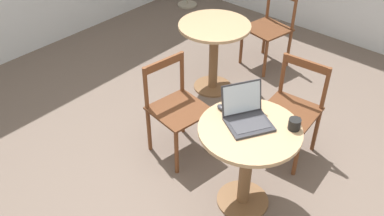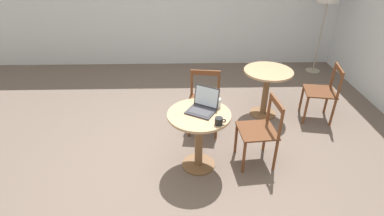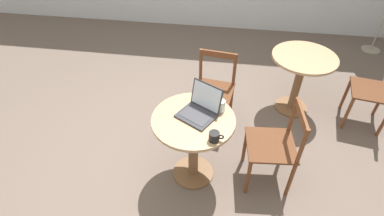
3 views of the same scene
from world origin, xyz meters
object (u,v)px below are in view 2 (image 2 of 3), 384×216
Objects in this scene: chair_mid_right at (323,92)px; laptop at (203,107)px; cafe_table_mid at (267,83)px; chair_near_right at (260,131)px; mug at (219,121)px; chair_near_back at (204,102)px; drinking_glass at (218,103)px; cafe_table_near at (199,128)px; mouse at (202,101)px.

chair_mid_right is 2.13m from laptop.
chair_near_right reaches higher than cafe_table_mid.
chair_mid_right reaches higher than mug.
chair_near_back is 1.00× the size of chair_mid_right.
drinking_glass reaches higher than mug.
drinking_glass is at bearing 86.40° from mug.
cafe_table_near is at bearing 131.32° from mug.
cafe_table_mid is 6.21× the size of mug.
laptop is at bearing -158.46° from drinking_glass.
chair_mid_right is at bearing 22.72° from mouse.
chair_near_right is (-0.34, -1.13, -0.10)m from cafe_table_mid.
cafe_table_near is 0.87× the size of chair_mid_right.
mouse is at bearing 163.53° from chair_near_right.
chair_near_right is at bearing 28.20° from mug.
mouse is at bearing 142.21° from drinking_glass.
mug is at bearing -143.14° from chair_mid_right.
chair_near_back reaches higher than mug.
chair_near_back is 0.77m from drinking_glass.
mouse is (-1.04, -0.93, 0.22)m from cafe_table_mid.
chair_near_back reaches higher than drinking_glass.
chair_near_right is 0.63m from drinking_glass.
chair_near_right is 0.78m from laptop.
mouse is at bearing -157.28° from chair_mid_right.
cafe_table_mid is 0.87× the size of chair_near_back.
cafe_table_mid is 1.39m from drinking_glass.
laptop is 3.38× the size of mug.
chair_near_right reaches higher than drinking_glass.
chair_near_right is at bearing -7.56° from drinking_glass.
drinking_glass is at bearing -80.74° from chair_near_back.
chair_near_back is at bearing 84.82° from laptop.
chair_near_right and chair_mid_right have the same top height.
chair_near_back is at bearing -158.42° from cafe_table_mid.
laptop is 0.33m from mug.
chair_near_back is 7.14× the size of mug.
mug is 0.36m from drinking_glass.
chair_mid_right reaches higher than cafe_table_mid.
mug is (0.16, -0.29, -0.01)m from laptop.
cafe_table_near is 1.00× the size of cafe_table_mid.
mug is at bearing -48.68° from cafe_table_near.
laptop reaches higher than chair_near_right.
cafe_table_near is at bearing -148.53° from drinking_glass.
drinking_glass is at bearing -129.14° from cafe_table_mid.
chair_mid_right is 1.94m from drinking_glass.
cafe_table_near is 6.21× the size of mug.
laptop reaches higher than chair_near_back.
cafe_table_near is at bearing -99.17° from mouse.
chair_mid_right is 2.03m from mouse.
cafe_table_near is 2.17m from chair_mid_right.
chair_mid_right is at bearing 28.58° from drinking_glass.
cafe_table_mid is 1.41m from mouse.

